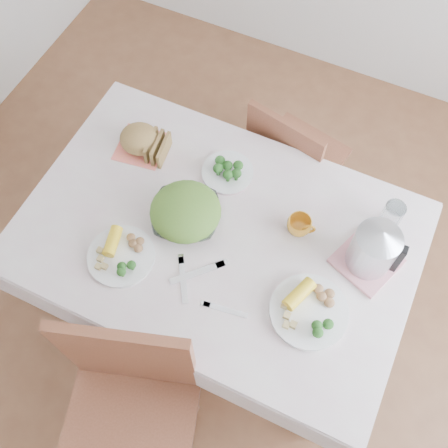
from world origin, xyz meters
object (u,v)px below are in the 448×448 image
at_px(chair_near, 130,435).
at_px(dinner_plate_right, 309,312).
at_px(dining_table, 218,272).
at_px(chair_far, 299,152).
at_px(salad_bowl, 186,216).
at_px(yellow_mug, 299,225).
at_px(electric_kettle, 374,248).
at_px(dinner_plate_left, 121,256).

height_order(chair_near, dinner_plate_right, chair_near).
height_order(dining_table, chair_near, chair_near).
relative_size(chair_near, chair_far, 1.21).
xyz_separation_m(dining_table, dinner_plate_right, (0.43, -0.15, 0.40)).
relative_size(salad_bowl, dinner_plate_right, 0.91).
distance_m(chair_near, chair_far, 1.47).
distance_m(dining_table, chair_far, 0.72).
distance_m(chair_far, yellow_mug, 0.67).
xyz_separation_m(dining_table, chair_far, (0.10, 0.70, 0.09)).
bearing_deg(yellow_mug, dinner_plate_right, -62.23).
relative_size(chair_far, dinner_plate_right, 3.08).
xyz_separation_m(dining_table, electric_kettle, (0.55, 0.13, 0.51)).
xyz_separation_m(dining_table, dinner_plate_left, (-0.28, -0.24, 0.40)).
distance_m(dining_table, dinner_plate_right, 0.60).
bearing_deg(yellow_mug, electric_kettle, -3.48).
relative_size(chair_far, salad_bowl, 3.40).
xyz_separation_m(dinner_plate_right, yellow_mug, (-0.15, 0.29, 0.03)).
distance_m(dinner_plate_left, electric_kettle, 0.92).
height_order(chair_far, dinner_plate_left, chair_far).
bearing_deg(dining_table, dinner_plate_left, -138.83).
height_order(chair_near, yellow_mug, chair_near).
xyz_separation_m(dining_table, yellow_mug, (0.28, 0.15, 0.42)).
bearing_deg(dining_table, chair_near, -89.80).
relative_size(salad_bowl, dinner_plate_left, 1.01).
relative_size(salad_bowl, yellow_mug, 2.69).
bearing_deg(dining_table, chair_far, 81.86).
distance_m(salad_bowl, dinner_plate_left, 0.29).
distance_m(chair_near, salad_bowl, 0.84).
distance_m(salad_bowl, electric_kettle, 0.70).
distance_m(dining_table, yellow_mug, 0.53).
height_order(dining_table, dinner_plate_left, dinner_plate_left).
distance_m(chair_near, yellow_mug, 1.00).
bearing_deg(dinner_plate_left, salad_bowl, 59.67).
bearing_deg(electric_kettle, dining_table, 179.43).
relative_size(dinner_plate_left, yellow_mug, 2.68).
height_order(chair_far, salad_bowl, chair_far).
distance_m(chair_far, dinner_plate_left, 1.06).
distance_m(chair_far, electric_kettle, 0.84).
distance_m(chair_far, salad_bowl, 0.81).
bearing_deg(dinner_plate_left, yellow_mug, 35.10).
xyz_separation_m(salad_bowl, yellow_mug, (0.41, 0.14, 0.01)).
height_order(chair_near, electric_kettle, electric_kettle).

